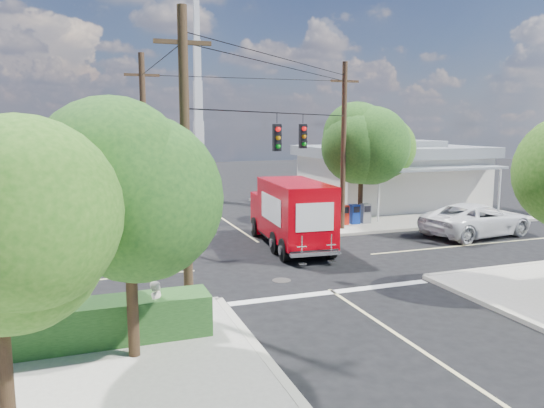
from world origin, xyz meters
name	(u,v)px	position (x,y,z in m)	size (l,w,h in m)	color
ground	(288,262)	(0.00, 0.00, 0.00)	(120.00, 120.00, 0.00)	black
sidewalk_ne	(378,209)	(10.88, 10.88, 0.07)	(14.12, 14.12, 0.14)	gray
sidewalk_nw	(29,230)	(-10.88, 10.88, 0.07)	(14.12, 14.12, 0.14)	gray
road_markings	(302,271)	(0.00, -1.47, 0.01)	(32.00, 32.00, 0.01)	beige
building_ne	(391,174)	(12.50, 11.97, 2.32)	(11.80, 10.20, 4.50)	beige
building_nw	(7,188)	(-12.00, 12.46, 2.22)	(10.80, 10.20, 4.30)	beige
radio_tower	(199,126)	(0.50, 20.00, 5.64)	(0.80, 0.80, 17.00)	silver
tree_sw_front	(128,186)	(-6.99, -7.54, 4.33)	(3.88, 3.78, 6.03)	#422D1C
tree_ne_front	(362,142)	(7.21, 6.76, 4.77)	(4.21, 4.14, 6.66)	#422D1C
tree_ne_back	(381,150)	(9.81, 8.96, 4.19)	(3.77, 3.66, 5.82)	#422D1C
palm_nw_front	(91,139)	(-7.50, 7.50, 5.04)	(3.01, 3.08, 5.59)	#422D1C
palm_nw_back	(50,146)	(-9.50, 9.00, 4.67)	(3.01, 3.08, 5.19)	#422D1C
utility_poles	(240,150)	(-1.58, 1.60, 4.67)	(12.00, 10.68, 9.00)	#473321
picket_fence	(97,312)	(-7.80, -5.60, 0.68)	(5.94, 0.06, 1.00)	silver
hedge_sw	(90,323)	(-8.00, -6.40, 0.69)	(6.20, 1.20, 1.10)	#1D441A
vending_boxes	(354,214)	(6.50, 6.20, 0.69)	(1.90, 0.50, 1.10)	#B71D0E
delivery_truck	(291,213)	(1.14, 2.55, 1.62)	(2.87, 7.51, 3.19)	black
parked_car	(477,220)	(11.21, 1.67, 0.85)	(2.83, 6.14, 1.71)	silver
pedestrian	(158,309)	(-6.29, -6.56, 0.91)	(0.56, 0.37, 1.54)	beige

